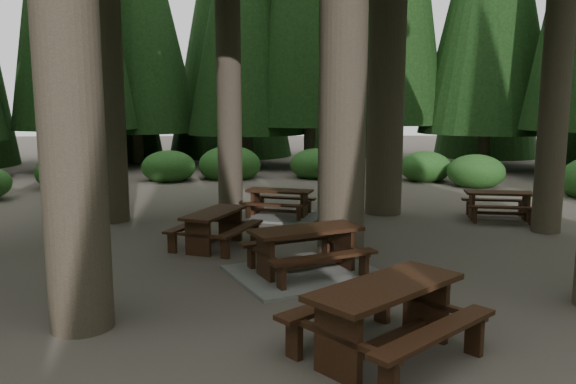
{
  "coord_description": "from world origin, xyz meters",
  "views": [
    {
      "loc": [
        -0.5,
        -9.67,
        2.72
      ],
      "look_at": [
        -0.13,
        0.7,
        1.1
      ],
      "focal_mm": 35.0,
      "sensor_mm": 36.0,
      "label": 1
    }
  ],
  "objects_px": {
    "picnic_table_d": "(499,201)",
    "picnic_table_e": "(386,309)",
    "picnic_table_c": "(279,208)",
    "picnic_table_a": "(306,259)",
    "picnic_table_b": "(215,223)"
  },
  "relations": [
    {
      "from": "picnic_table_c",
      "to": "picnic_table_d",
      "type": "xyz_separation_m",
      "value": [
        5.22,
        -0.49,
        0.23
      ]
    },
    {
      "from": "picnic_table_b",
      "to": "picnic_table_d",
      "type": "bearing_deg",
      "value": -47.01
    },
    {
      "from": "picnic_table_a",
      "to": "picnic_table_c",
      "type": "bearing_deg",
      "value": 70.55
    },
    {
      "from": "picnic_table_c",
      "to": "picnic_table_b",
      "type": "bearing_deg",
      "value": -96.19
    },
    {
      "from": "picnic_table_d",
      "to": "picnic_table_e",
      "type": "bearing_deg",
      "value": -109.36
    },
    {
      "from": "picnic_table_e",
      "to": "picnic_table_c",
      "type": "bearing_deg",
      "value": 56.9
    },
    {
      "from": "picnic_table_b",
      "to": "picnic_table_c",
      "type": "bearing_deg",
      "value": -1.4
    },
    {
      "from": "picnic_table_a",
      "to": "picnic_table_c",
      "type": "xyz_separation_m",
      "value": [
        -0.33,
        4.73,
        -0.05
      ]
    },
    {
      "from": "picnic_table_b",
      "to": "picnic_table_c",
      "type": "xyz_separation_m",
      "value": [
        1.3,
        2.9,
        -0.25
      ]
    },
    {
      "from": "picnic_table_b",
      "to": "picnic_table_d",
      "type": "relative_size",
      "value": 1.15
    },
    {
      "from": "picnic_table_d",
      "to": "picnic_table_b",
      "type": "bearing_deg",
      "value": -148.72
    },
    {
      "from": "picnic_table_c",
      "to": "picnic_table_d",
      "type": "height_order",
      "value": "picnic_table_c"
    },
    {
      "from": "picnic_table_a",
      "to": "picnic_table_e",
      "type": "xyz_separation_m",
      "value": [
        0.66,
        -2.99,
        0.28
      ]
    },
    {
      "from": "picnic_table_d",
      "to": "picnic_table_a",
      "type": "bearing_deg",
      "value": -128.08
    },
    {
      "from": "picnic_table_d",
      "to": "picnic_table_e",
      "type": "xyz_separation_m",
      "value": [
        -4.23,
        -7.23,
        0.1
      ]
    }
  ]
}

